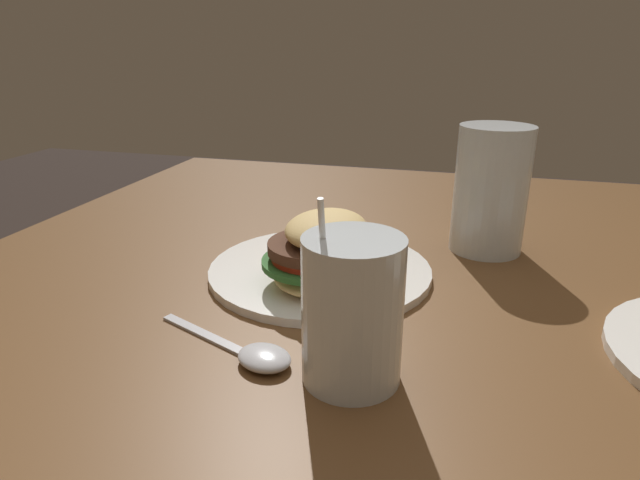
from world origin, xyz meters
TOP-DOWN VIEW (x-y plane):
  - dining_table at (0.00, 0.00)m, footprint 1.38×1.18m
  - meal_plate_near at (-0.08, -0.10)m, footprint 0.27×0.27m
  - beer_glass at (-0.24, 0.09)m, footprint 0.10×0.10m
  - juice_glass at (0.10, -0.03)m, footprint 0.08×0.08m
  - spoon at (0.10, -0.11)m, footprint 0.09×0.16m

SIDE VIEW (x-z plane):
  - dining_table at x=0.00m, z-range 0.26..1.03m
  - spoon at x=0.10m, z-range 0.76..0.78m
  - meal_plate_near at x=-0.08m, z-range 0.74..0.84m
  - juice_glass at x=0.10m, z-range 0.74..0.90m
  - beer_glass at x=-0.24m, z-range 0.76..0.93m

